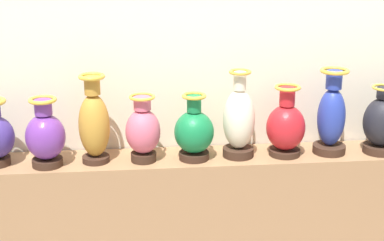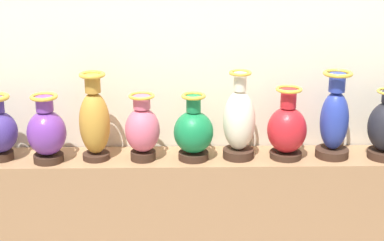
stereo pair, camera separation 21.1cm
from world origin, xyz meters
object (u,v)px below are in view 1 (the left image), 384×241
Objects in this scene: vase_violet at (45,136)px; vase_cobalt at (331,117)px; vase_emerald at (194,132)px; vase_crimson at (286,127)px; vase_onyx at (381,123)px; vase_ochre at (94,124)px; vase_rose at (143,131)px; vase_ivory at (239,121)px.

vase_violet is 0.77× the size of vase_cobalt.
vase_emerald is 0.76× the size of vase_cobalt.
vase_violet is at bearing -178.65° from vase_crimson.
vase_ochre is at bearing 179.40° from vase_onyx.
vase_cobalt reaches higher than vase_crimson.
vase_violet reaches higher than vase_rose.
vase_onyx is (1.60, 0.01, 0.01)m from vase_violet.
vase_cobalt is at bearing 1.21° from vase_rose.
vase_emerald is 0.75× the size of vase_ivory.
vase_ochre is 1.38m from vase_onyx.
vase_rose is at bearing -179.82° from vase_emerald.
vase_crimson reaches higher than vase_violet.
vase_onyx is at bearing -1.59° from vase_ivory.
vase_emerald is at bearing 179.77° from vase_onyx.
vase_cobalt reaches higher than vase_rose.
vase_emerald is at bearing -1.34° from vase_ochre.
vase_onyx reaches higher than vase_emerald.
vase_ivory is (0.22, 0.02, 0.04)m from vase_emerald.
vase_rose is 0.24m from vase_emerald.
vase_rose is 0.76× the size of vase_cobalt.
vase_emerald is at bearing -175.83° from vase_ivory.
vase_crimson is at bearing -0.10° from vase_ochre.
vase_ochre is 1.00× the size of vase_ivory.
vase_onyx is at bearing -0.23° from vase_emerald.
vase_rose is at bearing 179.86° from vase_onyx.
vase_rose is at bearing -2.96° from vase_ochre.
vase_ochre is 1.22× the size of vase_crimson.
vase_ivory is at bearing -179.65° from vase_cobalt.
vase_onyx is (0.47, -0.01, 0.01)m from vase_crimson.
vase_crimson reaches higher than vase_emerald.
vase_emerald is at bearing 0.18° from vase_rose.
vase_cobalt is (0.22, 0.01, 0.04)m from vase_crimson.
vase_rose is (0.22, -0.01, -0.04)m from vase_ochre.
vase_crimson is 0.47m from vase_onyx.
vase_cobalt reaches higher than vase_emerald.
vase_crimson is 0.23m from vase_cobalt.
vase_ivory is (0.46, 0.02, 0.03)m from vase_rose.
vase_rose is 0.76× the size of vase_ivory.
vase_violet is at bearing -177.90° from vase_ivory.
vase_crimson is (0.23, -0.01, -0.03)m from vase_ivory.
vase_emerald is (0.68, 0.02, -0.01)m from vase_violet.
vase_crimson is at bearing -177.64° from vase_cobalt.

